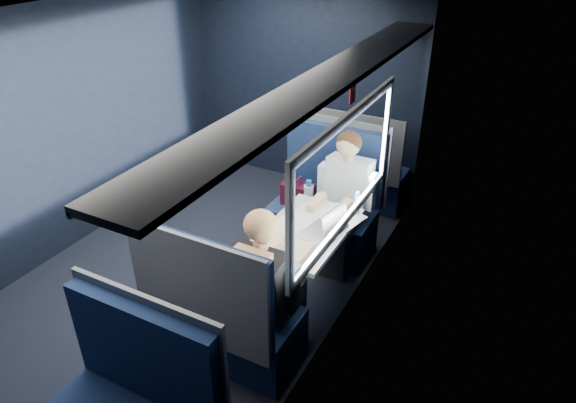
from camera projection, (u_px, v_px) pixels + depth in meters
The scene contains 12 objects.
ground at pixel (204, 267), 4.88m from camera, with size 2.80×4.20×0.01m, color black.
room_shell at pixel (192, 120), 4.14m from camera, with size 3.00×4.40×2.40m.
table at pixel (303, 236), 4.14m from camera, with size 0.62×1.00×0.74m.
seat_bay_near at pixel (324, 208), 5.00m from camera, with size 1.04×0.62×1.26m.
seat_bay_far at pixel (225, 319), 3.66m from camera, with size 1.04×0.62×1.26m.
seat_row_front at pixel (359, 172), 5.72m from camera, with size 1.04×0.51×1.16m.
man at pixel (344, 195), 4.62m from camera, with size 0.53×0.56×1.32m.
woman at pixel (266, 281), 3.53m from camera, with size 0.53×0.56×1.32m.
papers at pixel (313, 225), 4.14m from camera, with size 0.54×0.78×0.01m, color white.
laptop at pixel (327, 228), 3.97m from camera, with size 0.30×0.37×0.25m.
bottle_small at pixel (357, 204), 4.24m from camera, with size 0.06×0.06×0.21m.
cup at pixel (339, 210), 4.26m from camera, with size 0.07×0.07×0.09m, color white.
Camera 1 is at (2.54, -3.11, 2.95)m, focal length 32.00 mm.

